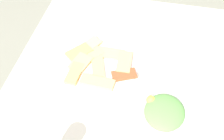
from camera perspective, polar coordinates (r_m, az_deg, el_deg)
name	(u,v)px	position (r m, az deg, el deg)	size (l,w,h in m)	color
dining_table	(120,93)	(1.16, 1.61, -4.73)	(1.08, 0.87, 0.72)	silver
pide_platter	(98,64)	(1.14, -2.73, 1.23)	(0.31, 0.32, 0.03)	white
salad_plate_greens	(164,113)	(1.01, 10.39, -8.40)	(0.21, 0.21, 0.04)	white
paper_napkin	(177,33)	(1.32, 12.98, 7.35)	(0.14, 0.14, 0.00)	white
fork	(173,31)	(1.31, 12.23, 7.61)	(0.18, 0.02, 0.01)	silver
spoon	(181,32)	(1.32, 13.79, 7.34)	(0.18, 0.02, 0.01)	silver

